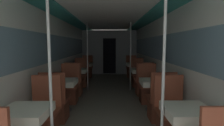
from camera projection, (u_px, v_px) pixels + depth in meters
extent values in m
cube|color=silver|center=(60.00, 59.00, 4.91)|extent=(0.05, 10.06, 2.20)
cube|color=#7A9EB7|center=(60.00, 48.00, 4.87)|extent=(0.03, 9.26, 0.65)
cube|color=silver|center=(158.00, 59.00, 4.93)|extent=(0.05, 10.06, 2.20)
cube|color=#7A9EB7|center=(158.00, 48.00, 4.90)|extent=(0.03, 9.26, 0.65)
cube|color=white|center=(109.00, 17.00, 4.80)|extent=(2.77, 10.06, 0.04)
cube|color=teal|center=(67.00, 18.00, 4.79)|extent=(0.50, 9.66, 0.03)
cube|color=teal|center=(150.00, 18.00, 4.81)|extent=(0.50, 9.66, 0.03)
cube|color=gray|center=(109.00, 52.00, 8.78)|extent=(2.71, 0.08, 2.20)
cube|color=black|center=(109.00, 56.00, 8.75)|extent=(0.64, 0.01, 1.76)
cube|color=#B2B2B7|center=(25.00, 109.00, 2.17)|extent=(0.53, 0.53, 0.02)
cube|color=white|center=(25.00, 113.00, 2.17)|extent=(0.57, 0.57, 0.12)
cube|color=brown|center=(42.00, 113.00, 2.72)|extent=(0.48, 0.48, 0.05)
cube|color=brown|center=(47.00, 91.00, 2.91)|extent=(0.48, 0.04, 0.54)
cylinder|color=silver|center=(50.00, 77.00, 2.13)|extent=(0.04, 0.04, 2.20)
cylinder|color=#4C4C51|center=(64.00, 110.00, 3.99)|extent=(0.36, 0.36, 0.01)
cylinder|color=#B7B7BC|center=(64.00, 95.00, 3.95)|extent=(0.09, 0.09, 0.67)
cube|color=#B2B2B7|center=(63.00, 80.00, 3.92)|extent=(0.53, 0.53, 0.02)
cube|color=white|center=(63.00, 82.00, 3.92)|extent=(0.57, 0.57, 0.12)
cube|color=brown|center=(57.00, 110.00, 3.44)|extent=(0.41, 0.41, 0.41)
cube|color=brown|center=(56.00, 99.00, 3.42)|extent=(0.48, 0.48, 0.05)
cube|color=brown|center=(52.00, 87.00, 3.17)|extent=(0.48, 0.04, 0.54)
cube|color=brown|center=(69.00, 95.00, 4.49)|extent=(0.41, 0.41, 0.41)
cube|color=brown|center=(69.00, 86.00, 4.47)|extent=(0.48, 0.48, 0.05)
cube|color=brown|center=(71.00, 74.00, 4.65)|extent=(0.48, 0.04, 0.54)
cylinder|color=#4C4C51|center=(78.00, 90.00, 5.73)|extent=(0.36, 0.36, 0.01)
cylinder|color=#B7B7BC|center=(78.00, 80.00, 5.70)|extent=(0.09, 0.09, 0.67)
cube|color=#B2B2B7|center=(78.00, 69.00, 5.66)|extent=(0.53, 0.53, 0.02)
cube|color=white|center=(78.00, 71.00, 5.67)|extent=(0.57, 0.57, 0.12)
cube|color=brown|center=(75.00, 88.00, 5.19)|extent=(0.41, 0.41, 0.41)
cube|color=brown|center=(75.00, 81.00, 5.16)|extent=(0.48, 0.48, 0.05)
cube|color=brown|center=(73.00, 72.00, 4.92)|extent=(0.48, 0.04, 0.54)
cube|color=brown|center=(81.00, 81.00, 6.24)|extent=(0.41, 0.41, 0.41)
cube|color=brown|center=(81.00, 75.00, 6.21)|extent=(0.48, 0.48, 0.05)
cube|color=brown|center=(81.00, 66.00, 6.40)|extent=(0.48, 0.04, 0.54)
cylinder|color=silver|center=(87.00, 57.00, 5.62)|extent=(0.04, 0.04, 2.20)
cylinder|color=#4C4C51|center=(86.00, 79.00, 7.48)|extent=(0.36, 0.36, 0.01)
cylinder|color=#B7B7BC|center=(85.00, 71.00, 7.44)|extent=(0.09, 0.09, 0.67)
cube|color=#B2B2B7|center=(85.00, 64.00, 7.41)|extent=(0.53, 0.53, 0.02)
cube|color=white|center=(85.00, 65.00, 7.41)|extent=(0.57, 0.57, 0.12)
cube|color=brown|center=(84.00, 77.00, 6.93)|extent=(0.41, 0.41, 0.41)
cube|color=brown|center=(84.00, 71.00, 6.91)|extent=(0.48, 0.48, 0.05)
cube|color=brown|center=(83.00, 65.00, 6.66)|extent=(0.48, 0.04, 0.54)
cube|color=brown|center=(87.00, 73.00, 7.98)|extent=(0.41, 0.41, 0.41)
cube|color=brown|center=(87.00, 68.00, 7.96)|extent=(0.48, 0.48, 0.05)
cube|color=brown|center=(88.00, 61.00, 8.14)|extent=(0.48, 0.04, 0.54)
cube|color=#B2B2B7|center=(188.00, 109.00, 2.19)|extent=(0.53, 0.53, 0.02)
cube|color=white|center=(188.00, 112.00, 2.19)|extent=(0.57, 0.57, 0.12)
cube|color=brown|center=(172.00, 126.00, 2.77)|extent=(0.41, 0.41, 0.41)
cube|color=brown|center=(172.00, 112.00, 2.74)|extent=(0.48, 0.48, 0.05)
cube|color=brown|center=(168.00, 91.00, 2.93)|extent=(0.48, 0.04, 0.54)
cylinder|color=silver|center=(163.00, 77.00, 2.14)|extent=(0.04, 0.04, 2.20)
cylinder|color=#4C4C51|center=(153.00, 110.00, 4.01)|extent=(0.36, 0.36, 0.01)
cylinder|color=#B7B7BC|center=(153.00, 95.00, 3.97)|extent=(0.09, 0.09, 0.67)
cube|color=#B2B2B7|center=(154.00, 80.00, 3.94)|extent=(0.53, 0.53, 0.02)
cube|color=white|center=(154.00, 82.00, 3.94)|extent=(0.57, 0.57, 0.12)
cube|color=brown|center=(159.00, 110.00, 3.46)|extent=(0.41, 0.41, 0.41)
cube|color=brown|center=(160.00, 99.00, 3.44)|extent=(0.48, 0.48, 0.05)
cube|color=brown|center=(164.00, 87.00, 3.19)|extent=(0.48, 0.04, 0.54)
cube|color=brown|center=(148.00, 95.00, 4.51)|extent=(0.41, 0.41, 0.41)
cube|color=brown|center=(148.00, 86.00, 4.49)|extent=(0.48, 0.48, 0.05)
cube|color=brown|center=(147.00, 73.00, 4.67)|extent=(0.48, 0.04, 0.54)
cylinder|color=#4C4C51|center=(140.00, 90.00, 5.75)|extent=(0.36, 0.36, 0.01)
cylinder|color=#B7B7BC|center=(140.00, 80.00, 5.72)|extent=(0.09, 0.09, 0.67)
cube|color=#B2B2B7|center=(140.00, 69.00, 5.68)|extent=(0.53, 0.53, 0.02)
cube|color=white|center=(140.00, 71.00, 5.69)|extent=(0.57, 0.57, 0.12)
cube|color=brown|center=(143.00, 88.00, 5.21)|extent=(0.41, 0.41, 0.41)
cube|color=brown|center=(143.00, 80.00, 5.18)|extent=(0.48, 0.48, 0.05)
cube|color=brown|center=(145.00, 72.00, 4.94)|extent=(0.48, 0.04, 0.54)
cube|color=brown|center=(138.00, 81.00, 6.26)|extent=(0.41, 0.41, 0.41)
cube|color=brown|center=(138.00, 74.00, 6.23)|extent=(0.48, 0.48, 0.05)
cube|color=brown|center=(137.00, 66.00, 6.42)|extent=(0.48, 0.04, 0.54)
cylinder|color=silver|center=(130.00, 57.00, 5.63)|extent=(0.04, 0.04, 2.20)
cylinder|color=#4C4C51|center=(133.00, 79.00, 7.50)|extent=(0.36, 0.36, 0.01)
cylinder|color=#B7B7BC|center=(133.00, 71.00, 7.46)|extent=(0.09, 0.09, 0.67)
cube|color=#B2B2B7|center=(133.00, 63.00, 7.43)|extent=(0.53, 0.53, 0.02)
cube|color=white|center=(133.00, 64.00, 7.43)|extent=(0.57, 0.57, 0.12)
cube|color=brown|center=(135.00, 77.00, 6.95)|extent=(0.41, 0.41, 0.41)
cube|color=brown|center=(135.00, 71.00, 6.93)|extent=(0.48, 0.48, 0.05)
cube|color=brown|center=(136.00, 65.00, 6.68)|extent=(0.48, 0.04, 0.54)
cube|color=brown|center=(132.00, 73.00, 8.00)|extent=(0.41, 0.41, 0.41)
cube|color=brown|center=(132.00, 68.00, 7.98)|extent=(0.48, 0.48, 0.05)
cube|color=brown|center=(131.00, 61.00, 8.16)|extent=(0.48, 0.04, 0.54)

